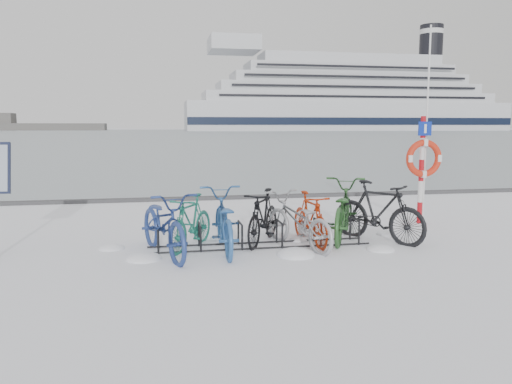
{
  "coord_description": "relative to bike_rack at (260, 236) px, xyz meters",
  "views": [
    {
      "loc": [
        -1.69,
        -8.63,
        2.16
      ],
      "look_at": [
        0.04,
        0.6,
        0.91
      ],
      "focal_mm": 35.0,
      "sensor_mm": 36.0,
      "label": 1
    }
  ],
  "objects": [
    {
      "name": "bike_2",
      "position": [
        -0.68,
        -0.14,
        0.37
      ],
      "size": [
        0.77,
        2.13,
        1.11
      ],
      "primitive_type": "imported",
      "rotation": [
        0.0,
        0.0,
        3.13
      ],
      "color": "#2D5C9D",
      "rests_on": "ground"
    },
    {
      "name": "bike_0",
      "position": [
        -1.7,
        -0.27,
        0.39
      ],
      "size": [
        1.37,
        2.29,
        1.14
      ],
      "primitive_type": "imported",
      "rotation": [
        0.0,
        0.0,
        0.3
      ],
      "color": "navy",
      "rests_on": "ground"
    },
    {
      "name": "lifebuoy_station",
      "position": [
        3.93,
        1.42,
        1.26
      ],
      "size": [
        0.83,
        0.23,
        4.31
      ],
      "color": "#B10E16",
      "rests_on": "ground"
    },
    {
      "name": "bike_6",
      "position": [
        1.69,
        0.38,
        0.4
      ],
      "size": [
        1.67,
        2.34,
        1.17
      ],
      "primitive_type": "imported",
      "rotation": [
        0.0,
        0.0,
        2.69
      ],
      "color": "#275526",
      "rests_on": "ground"
    },
    {
      "name": "bike_1",
      "position": [
        -1.22,
        0.14,
        0.31
      ],
      "size": [
        1.2,
        1.66,
        0.98
      ],
      "primitive_type": "imported",
      "rotation": [
        0.0,
        0.0,
        -0.51
      ],
      "color": "#1C6E5A",
      "rests_on": "ground"
    },
    {
      "name": "snow_drifts",
      "position": [
        0.09,
        -0.16,
        -0.18
      ],
      "size": [
        5.74,
        2.03,
        0.23
      ],
      "color": "white",
      "rests_on": "ground"
    },
    {
      "name": "quay_edge",
      "position": [
        0.0,
        5.9,
        -0.13
      ],
      "size": [
        400.0,
        0.25,
        0.1
      ],
      "primitive_type": "cube",
      "color": "#3F3F42",
      "rests_on": "ground"
    },
    {
      "name": "bike_7",
      "position": [
        2.28,
        0.04,
        0.41
      ],
      "size": [
        1.56,
        1.92,
        1.17
      ],
      "primitive_type": "imported",
      "rotation": [
        0.0,
        0.0,
        0.6
      ],
      "color": "black",
      "rests_on": "ground"
    },
    {
      "name": "bike_rack",
      "position": [
        0.0,
        0.0,
        0.0
      ],
      "size": [
        4.0,
        0.48,
        0.46
      ],
      "color": "black",
      "rests_on": "ground"
    },
    {
      "name": "ice_sheet",
      "position": [
        0.0,
        155.0,
        -0.17
      ],
      "size": [
        400.0,
        298.0,
        0.02
      ],
      "primitive_type": "cube",
      "color": "#99A4AD",
      "rests_on": "ground"
    },
    {
      "name": "bike_4",
      "position": [
        0.66,
        -0.15,
        0.32
      ],
      "size": [
        1.31,
        2.04,
        1.01
      ],
      "primitive_type": "imported",
      "rotation": [
        0.0,
        0.0,
        3.5
      ],
      "color": "#999BA0",
      "rests_on": "ground"
    },
    {
      "name": "bike_3",
      "position": [
        0.11,
        0.28,
        0.33
      ],
      "size": [
        1.26,
        1.73,
        1.03
      ],
      "primitive_type": "imported",
      "rotation": [
        0.0,
        0.0,
        -0.51
      ],
      "color": "black",
      "rests_on": "ground"
    },
    {
      "name": "bike_5",
      "position": [
        0.97,
        0.1,
        0.31
      ],
      "size": [
        0.6,
        1.67,
        0.98
      ],
      "primitive_type": "imported",
      "rotation": [
        0.0,
        0.0,
        0.09
      ],
      "color": "#A7280A",
      "rests_on": "ground"
    },
    {
      "name": "ground",
      "position": [
        0.0,
        0.0,
        -0.18
      ],
      "size": [
        900.0,
        900.0,
        0.0
      ],
      "primitive_type": "plane",
      "color": "white",
      "rests_on": "ground"
    },
    {
      "name": "cruise_ferry",
      "position": [
        80.94,
        209.59,
        12.95
      ],
      "size": [
        146.77,
        27.66,
        48.22
      ],
      "color": "silver",
      "rests_on": "ground"
    }
  ]
}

